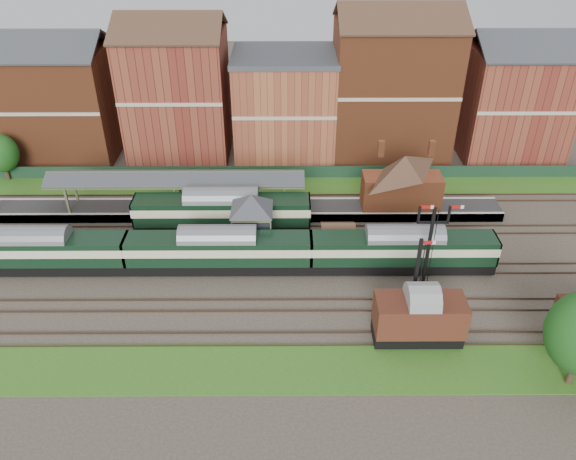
{
  "coord_description": "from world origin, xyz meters",
  "views": [
    {
      "loc": [
        0.1,
        -40.82,
        30.71
      ],
      "look_at": [
        0.31,
        2.0,
        3.0
      ],
      "focal_mm": 35.0,
      "sensor_mm": 36.0,
      "label": 1
    }
  ],
  "objects_px": {
    "signal_box": "(252,221)",
    "goods_van_a": "(419,317)",
    "dmu_train": "(219,250)",
    "semaphore_bracket": "(430,243)",
    "platform_railcar": "(222,211)"
  },
  "relations": [
    {
      "from": "signal_box",
      "to": "dmu_train",
      "type": "height_order",
      "value": "signal_box"
    },
    {
      "from": "semaphore_bracket",
      "to": "dmu_train",
      "type": "height_order",
      "value": "semaphore_bracket"
    },
    {
      "from": "signal_box",
      "to": "goods_van_a",
      "type": "bearing_deg",
      "value": -42.99
    },
    {
      "from": "semaphore_bracket",
      "to": "signal_box",
      "type": "bearing_deg",
      "value": 159.08
    },
    {
      "from": "signal_box",
      "to": "platform_railcar",
      "type": "bearing_deg",
      "value": 134.04
    },
    {
      "from": "dmu_train",
      "to": "semaphore_bracket",
      "type": "bearing_deg",
      "value": -7.96
    },
    {
      "from": "platform_railcar",
      "to": "dmu_train",
      "type": "bearing_deg",
      "value": -87.38
    },
    {
      "from": "signal_box",
      "to": "platform_railcar",
      "type": "height_order",
      "value": "signal_box"
    },
    {
      "from": "signal_box",
      "to": "goods_van_a",
      "type": "relative_size",
      "value": 0.9
    },
    {
      "from": "goods_van_a",
      "to": "signal_box",
      "type": "bearing_deg",
      "value": 137.01
    },
    {
      "from": "platform_railcar",
      "to": "goods_van_a",
      "type": "xyz_separation_m",
      "value": [
        16.28,
        -15.5,
        -0.05
      ]
    },
    {
      "from": "signal_box",
      "to": "semaphore_bracket",
      "type": "xyz_separation_m",
      "value": [
        15.04,
        -5.75,
        1.44
      ]
    },
    {
      "from": "signal_box",
      "to": "goods_van_a",
      "type": "xyz_separation_m",
      "value": [
        13.14,
        -12.25,
        -0.9
      ]
    },
    {
      "from": "signal_box",
      "to": "goods_van_a",
      "type": "height_order",
      "value": "signal_box"
    },
    {
      "from": "semaphore_bracket",
      "to": "goods_van_a",
      "type": "xyz_separation_m",
      "value": [
        -1.9,
        -6.5,
        -2.34
      ]
    }
  ]
}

